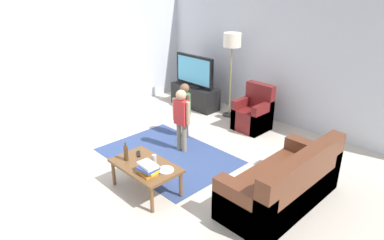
{
  "coord_description": "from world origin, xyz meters",
  "views": [
    {
      "loc": [
        3.7,
        -2.98,
        2.82
      ],
      "look_at": [
        0.0,
        0.6,
        0.65
      ],
      "focal_mm": 31.94,
      "sensor_mm": 36.0,
      "label": 1
    }
  ],
  "objects_px": {
    "child_center": "(181,115)",
    "tv_remote": "(138,154)",
    "tv_stand": "(195,97)",
    "coffee_table": "(146,167)",
    "tv": "(194,71)",
    "couch": "(286,186)",
    "armchair": "(254,115)",
    "floor_lamp": "(232,45)",
    "soda_can": "(154,159)",
    "bottle": "(126,153)",
    "book_stack": "(148,169)",
    "child_near_tv": "(185,106)",
    "plate": "(166,170)"
  },
  "relations": [
    {
      "from": "tv",
      "to": "bottle",
      "type": "height_order",
      "value": "tv"
    },
    {
      "from": "armchair",
      "to": "soda_can",
      "type": "xyz_separation_m",
      "value": [
        0.29,
        -2.73,
        0.18
      ]
    },
    {
      "from": "tv",
      "to": "tv_remote",
      "type": "relative_size",
      "value": 6.47
    },
    {
      "from": "book_stack",
      "to": "child_near_tv",
      "type": "bearing_deg",
      "value": 123.44
    },
    {
      "from": "coffee_table",
      "to": "bottle",
      "type": "relative_size",
      "value": 3.56
    },
    {
      "from": "floor_lamp",
      "to": "soda_can",
      "type": "distance_m",
      "value": 3.29
    },
    {
      "from": "child_center",
      "to": "tv_remote",
      "type": "bearing_deg",
      "value": -77.06
    },
    {
      "from": "floor_lamp",
      "to": "child_near_tv",
      "type": "height_order",
      "value": "floor_lamp"
    },
    {
      "from": "tv",
      "to": "couch",
      "type": "bearing_deg",
      "value": -26.62
    },
    {
      "from": "couch",
      "to": "floor_lamp",
      "type": "height_order",
      "value": "floor_lamp"
    },
    {
      "from": "floor_lamp",
      "to": "plate",
      "type": "relative_size",
      "value": 8.09
    },
    {
      "from": "coffee_table",
      "to": "couch",
      "type": "bearing_deg",
      "value": 35.57
    },
    {
      "from": "tv_stand",
      "to": "coffee_table",
      "type": "bearing_deg",
      "value": -55.94
    },
    {
      "from": "coffee_table",
      "to": "child_center",
      "type": "bearing_deg",
      "value": 114.91
    },
    {
      "from": "tv",
      "to": "armchair",
      "type": "bearing_deg",
      "value": -0.62
    },
    {
      "from": "child_center",
      "to": "bottle",
      "type": "distance_m",
      "value": 1.33
    },
    {
      "from": "book_stack",
      "to": "couch",
      "type": "bearing_deg",
      "value": 42.6
    },
    {
      "from": "armchair",
      "to": "bottle",
      "type": "height_order",
      "value": "armchair"
    },
    {
      "from": "coffee_table",
      "to": "tv_remote",
      "type": "xyz_separation_m",
      "value": [
        -0.3,
        0.1,
        0.06
      ]
    },
    {
      "from": "tv",
      "to": "child_near_tv",
      "type": "bearing_deg",
      "value": -50.61
    },
    {
      "from": "child_center",
      "to": "coffee_table",
      "type": "height_order",
      "value": "child_center"
    },
    {
      "from": "couch",
      "to": "floor_lamp",
      "type": "bearing_deg",
      "value": 143.31
    },
    {
      "from": "tv",
      "to": "child_center",
      "type": "xyz_separation_m",
      "value": [
        1.4,
        -1.68,
        -0.18
      ]
    },
    {
      "from": "armchair",
      "to": "couch",
      "type": "bearing_deg",
      "value": -44.08
    },
    {
      "from": "coffee_table",
      "to": "armchair",
      "type": "bearing_deg",
      "value": 94.87
    },
    {
      "from": "tv_stand",
      "to": "tv_remote",
      "type": "bearing_deg",
      "value": -59.35
    },
    {
      "from": "floor_lamp",
      "to": "plate",
      "type": "xyz_separation_m",
      "value": [
        1.36,
        -2.94,
        -1.12
      ]
    },
    {
      "from": "tv_stand",
      "to": "soda_can",
      "type": "height_order",
      "value": "soda_can"
    },
    {
      "from": "couch",
      "to": "book_stack",
      "type": "relative_size",
      "value": 6.06
    },
    {
      "from": "child_center",
      "to": "soda_can",
      "type": "xyz_separation_m",
      "value": [
        0.6,
        -1.06,
        -0.19
      ]
    },
    {
      "from": "book_stack",
      "to": "plate",
      "type": "xyz_separation_m",
      "value": [
        0.1,
        0.21,
        -0.06
      ]
    },
    {
      "from": "child_center",
      "to": "couch",
      "type": "bearing_deg",
      "value": -1.96
    },
    {
      "from": "couch",
      "to": "child_center",
      "type": "bearing_deg",
      "value": 178.04
    },
    {
      "from": "tv",
      "to": "tv_remote",
      "type": "xyz_separation_m",
      "value": [
        1.65,
        -2.76,
        -0.42
      ]
    },
    {
      "from": "armchair",
      "to": "soda_can",
      "type": "bearing_deg",
      "value": -83.88
    },
    {
      "from": "floor_lamp",
      "to": "soda_can",
      "type": "bearing_deg",
      "value": -69.58
    },
    {
      "from": "coffee_table",
      "to": "soda_can",
      "type": "xyz_separation_m",
      "value": [
        0.05,
        0.12,
        0.11
      ]
    },
    {
      "from": "book_stack",
      "to": "armchair",
      "type": "bearing_deg",
      "value": 98.87
    },
    {
      "from": "child_near_tv",
      "to": "book_stack",
      "type": "xyz_separation_m",
      "value": [
        1.13,
        -1.72,
        -0.14
      ]
    },
    {
      "from": "couch",
      "to": "coffee_table",
      "type": "distance_m",
      "value": 1.91
    },
    {
      "from": "floor_lamp",
      "to": "soda_can",
      "type": "relative_size",
      "value": 14.83
    },
    {
      "from": "armchair",
      "to": "tv_remote",
      "type": "distance_m",
      "value": 2.75
    },
    {
      "from": "couch",
      "to": "tv",
      "type": "bearing_deg",
      "value": 153.38
    },
    {
      "from": "tv_stand",
      "to": "bottle",
      "type": "distance_m",
      "value": 3.45
    },
    {
      "from": "tv",
      "to": "soda_can",
      "type": "bearing_deg",
      "value": -53.91
    },
    {
      "from": "bottle",
      "to": "plate",
      "type": "distance_m",
      "value": 0.65
    },
    {
      "from": "soda_can",
      "to": "tv",
      "type": "bearing_deg",
      "value": 126.09
    },
    {
      "from": "coffee_table",
      "to": "book_stack",
      "type": "bearing_deg",
      "value": -27.59
    },
    {
      "from": "tv_stand",
      "to": "coffee_table",
      "type": "xyz_separation_m",
      "value": [
        1.95,
        -2.88,
        0.13
      ]
    },
    {
      "from": "couch",
      "to": "tv_remote",
      "type": "bearing_deg",
      "value": -151.4
    }
  ]
}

